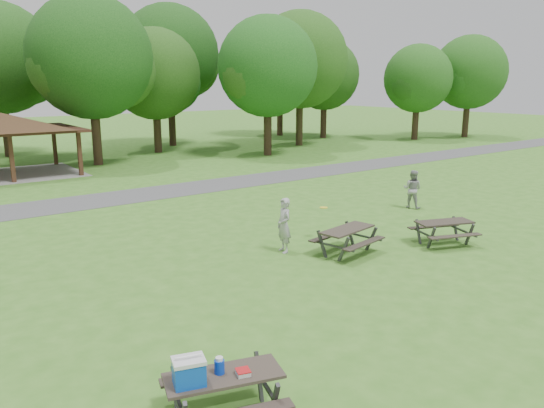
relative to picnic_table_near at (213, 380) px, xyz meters
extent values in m
plane|color=#3B7621|center=(5.95, 3.72, -0.77)|extent=(160.00, 160.00, 0.00)
cube|color=#4A4A4D|center=(5.95, 17.72, -0.76)|extent=(120.00, 3.20, 0.02)
cube|color=#392014|center=(1.95, 25.02, 0.53)|extent=(0.22, 0.22, 2.60)
cube|color=#381F14|center=(5.65, 25.02, 0.53)|extent=(0.22, 0.22, 2.60)
cube|color=#332112|center=(5.65, 30.42, 0.53)|extent=(0.22, 0.22, 2.60)
cube|color=gray|center=(1.95, 27.72, -0.75)|extent=(8.40, 6.40, 0.03)
cylinder|color=#312015|center=(7.95, 28.72, 1.24)|extent=(0.60, 0.60, 4.02)
sphere|color=#144212|center=(7.95, 28.72, 6.26)|extent=(8.00, 8.00, 8.00)
sphere|color=#1F4A15|center=(9.75, 29.02, 5.46)|extent=(5.20, 5.20, 5.20)
sphere|color=#1D4A15|center=(6.35, 28.52, 5.66)|extent=(4.80, 4.80, 4.80)
cylinder|color=black|center=(13.95, 32.22, 0.95)|extent=(0.60, 0.60, 3.43)
sphere|color=#1D4513|center=(13.95, 32.22, 5.29)|extent=(7.00, 7.00, 7.00)
sphere|color=#124112|center=(15.53, 32.52, 4.59)|extent=(4.55, 4.55, 4.55)
sphere|color=#214C15|center=(12.55, 32.02, 4.76)|extent=(4.20, 4.20, 4.20)
cylinder|color=black|center=(19.95, 25.72, 1.12)|extent=(0.60, 0.60, 3.78)
sphere|color=#164D16|center=(19.95, 25.72, 5.79)|extent=(7.40, 7.40, 7.40)
sphere|color=#1B4413|center=(21.62, 26.02, 5.05)|extent=(4.81, 4.81, 4.81)
sphere|color=#204B15|center=(18.47, 25.52, 5.23)|extent=(4.44, 4.44, 4.44)
cylinder|color=#2E2114|center=(25.95, 29.22, 1.33)|extent=(0.60, 0.60, 4.20)
sphere|color=#1E4A15|center=(25.95, 29.22, 6.51)|extent=(8.20, 8.20, 8.20)
sphere|color=#144714|center=(27.80, 29.52, 5.69)|extent=(5.33, 5.33, 5.33)
sphere|color=#154313|center=(24.31, 29.02, 5.89)|extent=(4.92, 4.92, 4.92)
cylinder|color=black|center=(31.95, 32.72, 1.02)|extent=(0.60, 0.60, 3.57)
sphere|color=#194112|center=(31.95, 32.72, 5.35)|extent=(6.80, 6.80, 6.80)
sphere|color=#174E16|center=(33.48, 33.02, 4.67)|extent=(4.42, 4.42, 4.42)
sphere|color=#194413|center=(30.59, 32.52, 4.84)|extent=(4.08, 4.08, 4.08)
cylinder|color=black|center=(37.95, 26.22, 0.91)|extent=(0.60, 0.60, 3.36)
sphere|color=#1A4D16|center=(37.95, 26.22, 4.99)|extent=(6.40, 6.40, 6.40)
sphere|color=#214E16|center=(39.39, 26.52, 4.35)|extent=(4.16, 4.16, 4.16)
sphere|color=#174213|center=(36.67, 26.02, 4.51)|extent=(3.84, 3.84, 3.84)
cylinder|color=black|center=(3.95, 36.72, 1.30)|extent=(0.60, 0.60, 4.13)
sphere|color=#144112|center=(5.75, 37.02, 5.56)|extent=(5.20, 5.20, 5.20)
cylinder|color=black|center=(16.95, 35.72, 1.51)|extent=(0.60, 0.60, 4.55)
sphere|color=#143F12|center=(16.95, 35.72, 6.93)|extent=(8.40, 8.40, 8.40)
sphere|color=#1C4814|center=(18.84, 36.02, 6.09)|extent=(5.46, 5.46, 5.46)
sphere|color=#204F16|center=(15.27, 35.52, 6.30)|extent=(5.04, 5.04, 5.04)
cylinder|color=#311F16|center=(29.95, 37.22, 1.37)|extent=(0.60, 0.60, 4.27)
sphere|color=#1B4F16|center=(29.95, 37.22, 6.50)|extent=(8.00, 8.00, 8.00)
sphere|color=#1A4714|center=(31.75, 37.52, 5.70)|extent=(5.20, 5.20, 5.20)
sphere|color=#1A4012|center=(28.35, 37.02, 5.90)|extent=(4.80, 4.80, 4.80)
cylinder|color=#2F1F15|center=(43.95, 24.72, 1.07)|extent=(0.60, 0.60, 3.67)
sphere|color=#1A4C15|center=(43.95, 24.72, 5.61)|extent=(7.20, 7.20, 7.20)
sphere|color=#194814|center=(45.57, 25.02, 4.89)|extent=(4.68, 4.68, 4.68)
sphere|color=#194B15|center=(42.51, 24.52, 5.07)|extent=(4.32, 4.32, 4.32)
cube|color=#322A24|center=(0.19, -0.02, 0.02)|extent=(2.07, 1.29, 0.05)
cube|color=#2B251F|center=(0.38, 0.59, -0.30)|extent=(1.93, 0.83, 0.04)
cube|color=#454548|center=(-0.40, 0.58, -0.38)|extent=(0.18, 0.41, 0.84)
cube|color=#3A3B3D|center=(-0.52, 0.20, -0.35)|extent=(0.52, 1.52, 0.05)
cube|color=#3A3A3C|center=(0.78, -0.62, -0.38)|extent=(0.18, 0.41, 0.84)
cube|color=#404042|center=(1.02, 0.15, -0.38)|extent=(0.18, 0.41, 0.84)
cube|color=#3B3B3D|center=(0.90, -0.24, -0.35)|extent=(0.52, 1.52, 0.05)
cube|color=blue|center=(-0.40, 0.05, 0.23)|extent=(0.57, 0.49, 0.38)
cube|color=silver|center=(-0.40, 0.05, 0.46)|extent=(0.60, 0.51, 0.06)
cylinder|color=white|center=(-0.40, 0.05, 0.53)|extent=(0.42, 0.15, 0.03)
cylinder|color=#0C35B5|center=(0.15, 0.05, 0.16)|extent=(0.22, 0.22, 0.23)
cylinder|color=silver|center=(0.15, 0.05, 0.30)|extent=(0.16, 0.16, 0.05)
cube|color=silver|center=(0.44, -0.23, 0.08)|extent=(0.26, 0.26, 0.07)
cube|color=red|center=(0.44, -0.23, 0.12)|extent=(0.28, 0.28, 0.02)
cube|color=#302A23|center=(7.97, 5.00, 0.05)|extent=(2.13, 1.15, 0.06)
cube|color=#2B251F|center=(8.09, 4.35, -0.28)|extent=(2.04, 0.65, 0.04)
cube|color=black|center=(7.85, 5.66, -0.28)|extent=(2.04, 0.65, 0.04)
cube|color=#424244|center=(7.28, 4.45, -0.36)|extent=(0.14, 0.43, 0.88)
cube|color=#3B3B3D|center=(7.13, 5.28, -0.36)|extent=(0.14, 0.43, 0.88)
cube|color=#3A3A3C|center=(7.20, 4.87, -0.32)|extent=(0.36, 1.63, 0.06)
cube|color=#3E3E41|center=(8.81, 4.73, -0.36)|extent=(0.14, 0.43, 0.88)
cube|color=#414144|center=(8.66, 5.56, -0.36)|extent=(0.14, 0.43, 0.88)
cube|color=#414144|center=(8.73, 5.14, -0.32)|extent=(0.36, 1.63, 0.06)
cube|color=#2D2620|center=(11.38, 3.76, 0.02)|extent=(2.08, 1.39, 0.05)
cube|color=#312A23|center=(11.16, 3.16, -0.30)|extent=(1.91, 0.93, 0.04)
cube|color=#29231E|center=(11.60, 4.35, -0.30)|extent=(1.91, 0.93, 0.04)
cube|color=#3D3E40|center=(10.54, 3.64, -0.38)|extent=(0.20, 0.40, 0.84)
cube|color=#434346|center=(10.82, 4.40, -0.38)|extent=(0.20, 0.40, 0.84)
cube|color=#3A393C|center=(10.68, 4.02, -0.34)|extent=(0.61, 1.50, 0.05)
cube|color=#414144|center=(11.93, 3.12, -0.38)|extent=(0.20, 0.40, 0.84)
cube|color=#3C3C3E|center=(12.22, 3.88, -0.38)|extent=(0.20, 0.40, 0.84)
cube|color=#3C3C3E|center=(12.07, 3.50, -0.34)|extent=(0.61, 1.50, 0.05)
cylinder|color=yellow|center=(8.51, 6.75, 0.37)|extent=(0.33, 0.33, 0.02)
imported|color=#A4A4A7|center=(6.43, 6.37, 0.14)|extent=(0.56, 0.74, 1.82)
imported|color=#9C9B9E|center=(14.82, 7.90, 0.08)|extent=(0.90, 1.01, 1.70)
camera|label=1|loc=(-3.85, -6.77, 4.72)|focal=35.00mm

